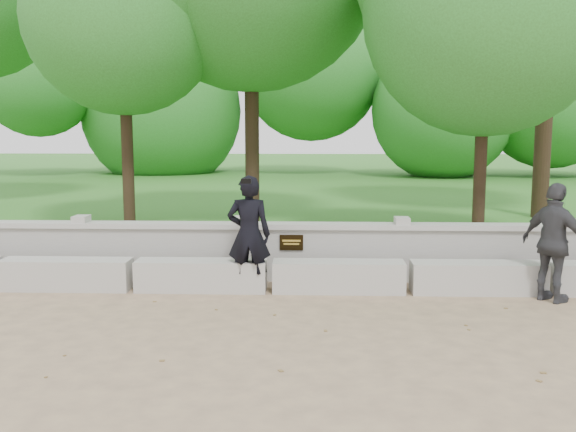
# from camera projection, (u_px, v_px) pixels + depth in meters

# --- Properties ---
(ground) EXTENTS (80.00, 80.00, 0.00)m
(ground) POSITION_uv_depth(u_px,v_px,m) (259.00, 332.00, 7.48)
(ground) COLOR tan
(ground) RESTS_ON ground
(lawn) EXTENTS (40.00, 22.00, 0.25)m
(lawn) POSITION_uv_depth(u_px,v_px,m) (293.00, 196.00, 21.32)
(lawn) COLOR #2D6E28
(lawn) RESTS_ON ground
(concrete_bench) EXTENTS (11.90, 0.45, 0.45)m
(concrete_bench) POSITION_uv_depth(u_px,v_px,m) (270.00, 276.00, 9.33)
(concrete_bench) COLOR #AFACA5
(concrete_bench) RESTS_ON ground
(parapet_wall) EXTENTS (12.50, 0.35, 0.90)m
(parapet_wall) POSITION_uv_depth(u_px,v_px,m) (272.00, 251.00, 9.99)
(parapet_wall) COLOR #A4A29B
(parapet_wall) RESTS_ON ground
(man_main) EXTENTS (0.63, 0.56, 1.70)m
(man_main) POSITION_uv_depth(u_px,v_px,m) (249.00, 235.00, 9.15)
(man_main) COLOR black
(man_main) RESTS_ON ground
(visitor_right) EXTENTS (0.90, 1.00, 1.63)m
(visitor_right) POSITION_uv_depth(u_px,v_px,m) (555.00, 243.00, 8.68)
(visitor_right) COLOR #38393D
(visitor_right) RESTS_ON ground
(tree_left) EXTENTS (3.91, 3.91, 6.56)m
(tree_left) POSITION_uv_depth(u_px,v_px,m) (122.00, 1.00, 12.63)
(tree_left) COLOR #382619
(tree_left) RESTS_ON lawn
(shrub_b) EXTENTS (0.32, 0.36, 0.55)m
(shrub_b) POSITION_uv_depth(u_px,v_px,m) (370.00, 240.00, 10.62)
(shrub_b) COLOR #458B2F
(shrub_b) RESTS_ON lawn
(shrub_d) EXTENTS (0.47, 0.48, 0.63)m
(shrub_d) POSITION_uv_depth(u_px,v_px,m) (239.00, 230.00, 11.39)
(shrub_d) COLOR #458B2F
(shrub_d) RESTS_ON lawn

